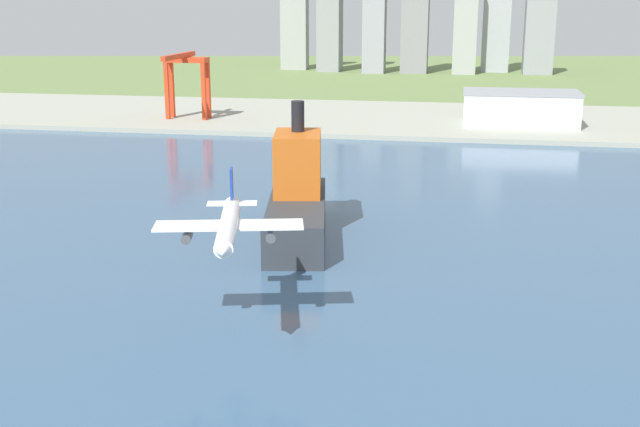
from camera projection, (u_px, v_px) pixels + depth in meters
The scene contains 8 objects.
ground_plane at pixel (375, 199), 278.67m from camera, with size 2400.00×2400.00×0.00m, color olive.
water_bay at pixel (351, 250), 221.63m from camera, with size 840.00×360.00×0.15m, color #385675.
industrial_pier at pixel (413, 119), 458.92m from camera, with size 840.00×140.00×2.50m, color #989B8C.
airplane_landing at pixel (228, 226), 158.52m from camera, with size 30.83×36.87×11.96m.
container_barge at pixel (297, 200), 232.90m from camera, with size 25.98×61.70×38.44m.
port_crane_red at pixel (185, 71), 442.45m from camera, with size 23.92×46.94×36.93m.
warehouse_main at pixel (520, 108), 426.07m from camera, with size 60.81×33.56×18.14m.
distant_skyline at pixel (413, 13), 759.48m from camera, with size 262.69×51.41×134.00m.
Camera 1 is at (29.37, 30.39, 67.13)m, focal length 44.74 mm.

